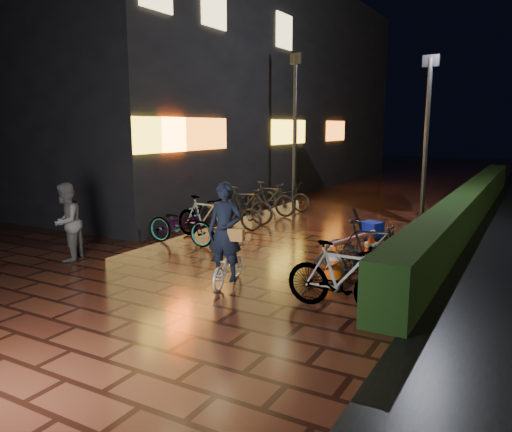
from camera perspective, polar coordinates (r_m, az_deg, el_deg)
The scene contains 11 objects.
ground at distance 10.23m, azimuth -0.92°, elevation -5.77°, with size 80.00×80.00×0.00m, color #381911.
hedge at distance 16.72m, azimuth 23.44°, elevation 1.41°, with size 0.70×20.00×1.00m, color black.
bystander_person at distance 11.22m, azimuth -20.86°, elevation -0.65°, with size 0.81×0.63×1.66m, color #565558.
storefront_block at distance 24.73m, azimuth -6.60°, elevation 14.07°, with size 12.09×22.00×9.00m.
lamp_post_hedge at distance 14.66m, azimuth 18.90°, elevation 8.78°, with size 0.45×0.14×4.70m.
lamp_post_sf at distance 17.25m, azimuth 4.48°, elevation 10.35°, with size 0.49×0.24×5.20m.
cyclist at distance 8.88m, azimuth -3.41°, elevation -3.65°, with size 0.72×1.36×1.87m.
traffic_barrier at distance 9.94m, azimuth 11.11°, elevation -4.30°, with size 0.77×1.78×0.72m.
cart_assembly at distance 11.28m, azimuth 12.97°, elevation -1.64°, with size 0.75×0.65×1.07m.
parked_bikes_storefront at distance 14.26m, azimuth -1.90°, elevation 0.92°, with size 2.00×6.31×1.08m.
parked_bikes_hedge at distance 8.75m, azimuth 11.67°, elevation -5.22°, with size 2.04×2.58×1.08m.
Camera 1 is at (4.99, -8.48, 2.82)m, focal length 35.00 mm.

